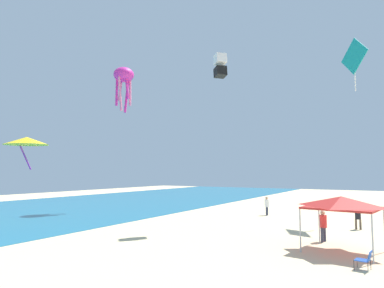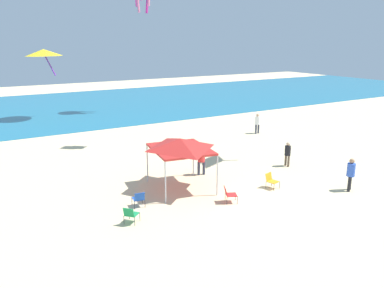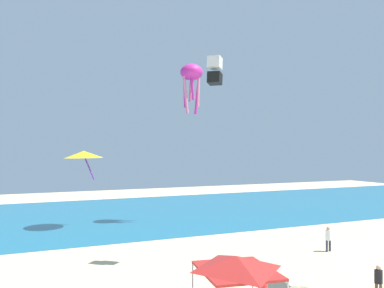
{
  "view_description": "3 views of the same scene",
  "coord_description": "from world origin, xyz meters",
  "px_view_note": "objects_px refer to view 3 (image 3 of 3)",
  "views": [
    {
      "loc": [
        -21.43,
        1.58,
        4.03
      ],
      "look_at": [
        0.43,
        14.56,
        6.19
      ],
      "focal_mm": 30.96,
      "sensor_mm": 36.0,
      "label": 1
    },
    {
      "loc": [
        -12.47,
        -13.63,
        7.82
      ],
      "look_at": [
        -1.79,
        4.28,
        2.22
      ],
      "focal_mm": 36.39,
      "sensor_mm": 36.0,
      "label": 2
    },
    {
      "loc": [
        -11.31,
        -10.75,
        7.11
      ],
      "look_at": [
        0.43,
        15.39,
        7.46
      ],
      "focal_mm": 38.62,
      "sensor_mm": 36.0,
      "label": 3
    }
  ],
  "objects_px": {
    "person_near_umbrella": "(328,237)",
    "person_beachcomber": "(263,283)",
    "kite_delta_yellow": "(84,155)",
    "kite_octopus_magenta": "(192,75)",
    "canopy_tent": "(237,264)",
    "kite_box_white": "(215,71)",
    "person_watching_sky": "(378,279)"
  },
  "relations": [
    {
      "from": "person_near_umbrella",
      "to": "person_beachcomber",
      "type": "height_order",
      "value": "person_beachcomber"
    },
    {
      "from": "kite_box_white",
      "to": "person_watching_sky",
      "type": "bearing_deg",
      "value": 159.38
    },
    {
      "from": "canopy_tent",
      "to": "kite_delta_yellow",
      "type": "relative_size",
      "value": 0.79
    },
    {
      "from": "person_beachcomber",
      "to": "kite_delta_yellow",
      "type": "xyz_separation_m",
      "value": [
        -4.25,
        22.33,
        5.55
      ]
    },
    {
      "from": "person_beachcomber",
      "to": "kite_octopus_magenta",
      "type": "height_order",
      "value": "kite_octopus_magenta"
    },
    {
      "from": "person_near_umbrella",
      "to": "canopy_tent",
      "type": "bearing_deg",
      "value": -152.76
    },
    {
      "from": "kite_octopus_magenta",
      "to": "person_beachcomber",
      "type": "bearing_deg",
      "value": 1.01
    },
    {
      "from": "person_beachcomber",
      "to": "kite_box_white",
      "type": "height_order",
      "value": "kite_box_white"
    },
    {
      "from": "person_beachcomber",
      "to": "kite_box_white",
      "type": "bearing_deg",
      "value": 95.16
    },
    {
      "from": "person_watching_sky",
      "to": "canopy_tent",
      "type": "bearing_deg",
      "value": 95.5
    },
    {
      "from": "person_near_umbrella",
      "to": "kite_box_white",
      "type": "height_order",
      "value": "kite_box_white"
    },
    {
      "from": "kite_box_white",
      "to": "kite_octopus_magenta",
      "type": "bearing_deg",
      "value": -65.85
    },
    {
      "from": "kite_box_white",
      "to": "kite_delta_yellow",
      "type": "bearing_deg",
      "value": -27.52
    },
    {
      "from": "kite_delta_yellow",
      "to": "kite_box_white",
      "type": "xyz_separation_m",
      "value": [
        5.5,
        -15.18,
        5.41
      ]
    },
    {
      "from": "kite_delta_yellow",
      "to": "kite_octopus_magenta",
      "type": "distance_m",
      "value": 12.83
    },
    {
      "from": "person_near_umbrella",
      "to": "kite_octopus_magenta",
      "type": "height_order",
      "value": "kite_octopus_magenta"
    },
    {
      "from": "canopy_tent",
      "to": "person_near_umbrella",
      "type": "relative_size",
      "value": 2.18
    },
    {
      "from": "person_near_umbrella",
      "to": "person_watching_sky",
      "type": "height_order",
      "value": "person_near_umbrella"
    },
    {
      "from": "person_near_umbrella",
      "to": "person_beachcomber",
      "type": "relative_size",
      "value": 0.96
    },
    {
      "from": "canopy_tent",
      "to": "person_near_umbrella",
      "type": "distance_m",
      "value": 14.31
    },
    {
      "from": "canopy_tent",
      "to": "kite_box_white",
      "type": "bearing_deg",
      "value": 68.2
    },
    {
      "from": "canopy_tent",
      "to": "kite_delta_yellow",
      "type": "distance_m",
      "value": 24.06
    },
    {
      "from": "kite_delta_yellow",
      "to": "kite_box_white",
      "type": "bearing_deg",
      "value": 48.07
    },
    {
      "from": "kite_delta_yellow",
      "to": "kite_box_white",
      "type": "relative_size",
      "value": 2.68
    },
    {
      "from": "kite_delta_yellow",
      "to": "canopy_tent",
      "type": "bearing_deg",
      "value": 33.33
    },
    {
      "from": "person_near_umbrella",
      "to": "kite_octopus_magenta",
      "type": "bearing_deg",
      "value": 99.05
    },
    {
      "from": "canopy_tent",
      "to": "person_beachcomber",
      "type": "distance_m",
      "value": 2.85
    },
    {
      "from": "canopy_tent",
      "to": "kite_delta_yellow",
      "type": "bearing_deg",
      "value": 95.16
    },
    {
      "from": "person_watching_sky",
      "to": "kite_octopus_magenta",
      "type": "distance_m",
      "value": 26.19
    },
    {
      "from": "kite_octopus_magenta",
      "to": "canopy_tent",
      "type": "bearing_deg",
      "value": -3.09
    },
    {
      "from": "person_beachcomber",
      "to": "kite_delta_yellow",
      "type": "height_order",
      "value": "kite_delta_yellow"
    },
    {
      "from": "person_watching_sky",
      "to": "kite_delta_yellow",
      "type": "bearing_deg",
      "value": 29.04
    }
  ]
}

